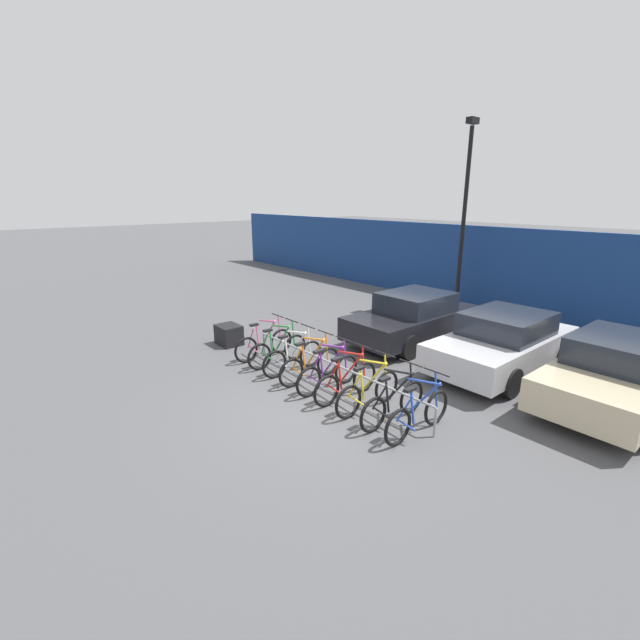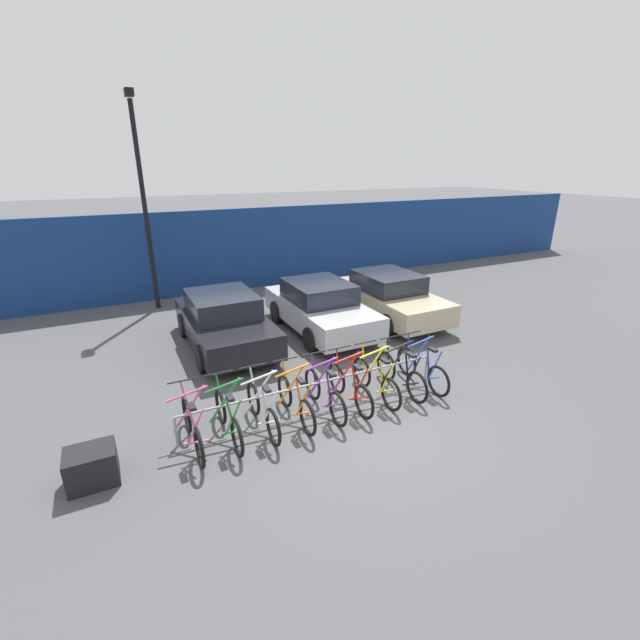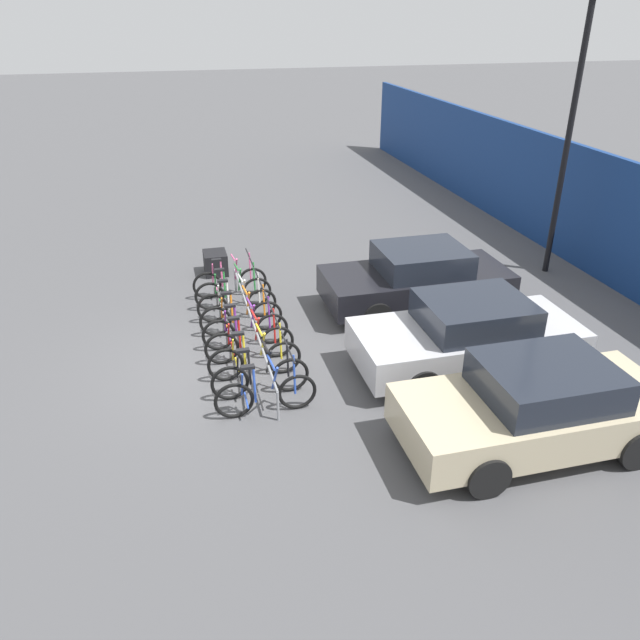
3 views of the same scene
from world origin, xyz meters
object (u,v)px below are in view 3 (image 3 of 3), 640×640
at_px(bicycle_pink, 230,281).
at_px(bicycle_orange, 241,316).
at_px(bicycle_black, 260,377).
at_px(bicycle_red, 250,343).
at_px(bicycle_purple, 245,330).
at_px(car_black, 417,279).
at_px(bicycle_white, 237,303).
at_px(bike_rack, 252,322).
at_px(bicycle_yellow, 255,359).
at_px(bicycle_green, 233,292).
at_px(lamp_post, 570,127).
at_px(car_beige, 537,406).
at_px(cargo_crate, 216,263).
at_px(car_silver, 468,335).
at_px(bicycle_blue, 266,394).

distance_m(bicycle_pink, bicycle_orange, 1.86).
bearing_deg(bicycle_black, bicycle_red, 176.88).
relative_size(bicycle_purple, car_black, 0.42).
relative_size(bicycle_white, bicycle_purple, 1.00).
bearing_deg(bicycle_red, bike_rack, 165.47).
bearing_deg(bicycle_yellow, bicycle_green, 178.56).
distance_m(bicycle_white, lamp_post, 8.63).
bearing_deg(bicycle_white, car_beige, 31.76).
distance_m(bicycle_red, bicycle_black, 1.23).
bearing_deg(bicycle_green, cargo_crate, -175.50).
distance_m(bicycle_pink, bicycle_black, 4.25).
bearing_deg(cargo_crate, car_silver, 34.73).
bearing_deg(bicycle_blue, bicycle_yellow, -177.33).
relative_size(bicycle_red, bicycle_blue, 1.00).
bearing_deg(car_silver, bicycle_orange, -122.31).
height_order(car_black, car_silver, same).
bearing_deg(bicycle_blue, bicycle_purple, -177.33).
bearing_deg(car_black, lamp_post, 106.27).
relative_size(bicycle_red, car_silver, 0.42).
distance_m(bicycle_orange, bicycle_yellow, 1.76).
bearing_deg(bike_rack, bicycle_black, -4.59).
height_order(bike_rack, car_silver, car_silver).
height_order(bicycle_purple, bicycle_yellow, same).
bearing_deg(bicycle_red, cargo_crate, -178.68).
bearing_deg(bicycle_pink, car_black, 68.75).
xyz_separation_m(bicycle_red, car_black, (-1.42, 3.93, 0.31)).
bearing_deg(car_beige, bicycle_yellow, -127.96).
bearing_deg(car_silver, bicycle_red, -108.32).
relative_size(bicycle_green, bicycle_yellow, 1.00).
height_order(bicycle_purple, bicycle_black, same).
xyz_separation_m(bicycle_pink, bicycle_purple, (2.46, 0.00, 0.00)).
bearing_deg(car_beige, car_black, 178.65).
height_order(bicycle_pink, bicycle_orange, same).
bearing_deg(lamp_post, bicycle_blue, -61.22).
relative_size(bicycle_blue, car_beige, 0.41).
xyz_separation_m(bicycle_yellow, car_black, (-2.03, 3.93, 0.31)).
height_order(bicycle_orange, bicycle_black, same).
relative_size(bicycle_white, bicycle_blue, 1.00).
distance_m(bicycle_white, bicycle_orange, 0.64).
distance_m(bicycle_white, cargo_crate, 2.74).
relative_size(bicycle_purple, car_silver, 0.42).
xyz_separation_m(bicycle_red, bicycle_yellow, (0.61, 0.00, 0.00)).
xyz_separation_m(bike_rack, bicycle_red, (0.62, -0.15, -0.13)).
bearing_deg(bicycle_yellow, lamp_post, 110.49).
xyz_separation_m(bicycle_green, car_black, (0.99, 3.93, 0.31)).
xyz_separation_m(bicycle_green, car_beige, (6.00, 3.81, 0.31)).
distance_m(bicycle_green, bicycle_black, 3.64).
xyz_separation_m(car_beige, cargo_crate, (-8.11, -4.00, -0.42)).
xyz_separation_m(bicycle_black, car_beige, (2.36, 3.81, 0.31)).
relative_size(bicycle_green, cargo_crate, 2.44).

